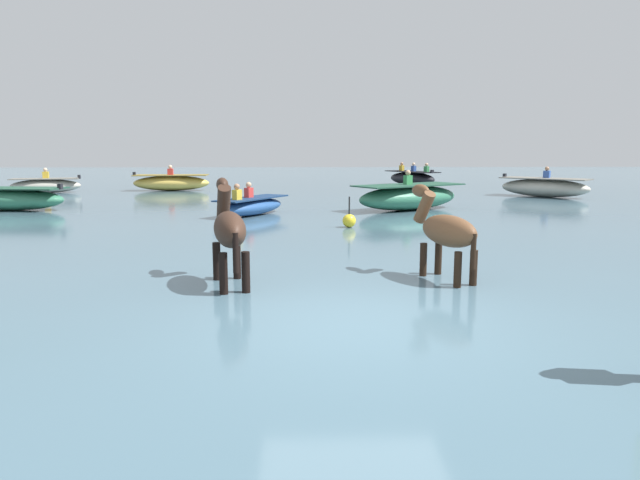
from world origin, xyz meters
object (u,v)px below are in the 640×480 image
object	(u,v)px
boat_far_offshore	(46,185)
horse_lead_bay	(446,233)
boat_mid_channel	(409,197)
boat_distant_east	(412,178)
boat_near_port	(171,183)
boat_distant_west	(545,187)
horse_trailing_dark_bay	(229,232)
channel_buoy	(349,220)
boat_near_starboard	(252,206)
boat_mid_outer	(10,199)

from	to	relation	value
boat_far_offshore	horse_lead_bay	bearing A→B (deg)	-52.08
boat_mid_channel	boat_distant_east	distance (m)	12.86
horse_lead_bay	boat_near_port	size ratio (longest dim) A/B	0.48
boat_distant_west	boat_far_offshore	distance (m)	22.45
boat_mid_channel	boat_distant_west	bearing A→B (deg)	36.31
horse_trailing_dark_bay	channel_buoy	distance (m)	6.79
boat_distant_west	boat_far_offshore	xyz separation A→B (m)	(-22.26, 2.92, -0.06)
horse_lead_bay	boat_distant_east	world-z (taller)	horse_lead_bay
horse_lead_bay	horse_trailing_dark_bay	size ratio (longest dim) A/B	0.93
boat_near_port	boat_near_starboard	bearing A→B (deg)	-65.14
boat_distant_west	channel_buoy	size ratio (longest dim) A/B	4.53
boat_distant_west	channel_buoy	world-z (taller)	boat_distant_west
horse_trailing_dark_bay	boat_distant_east	world-z (taller)	horse_trailing_dark_bay
boat_far_offshore	boat_mid_outer	size ratio (longest dim) A/B	0.84
boat_distant_west	boat_mid_channel	world-z (taller)	boat_mid_channel
boat_distant_west	boat_near_starboard	world-z (taller)	boat_distant_west
horse_lead_bay	boat_far_offshore	size ratio (longest dim) A/B	0.55
boat_distant_west	horse_trailing_dark_bay	bearing A→B (deg)	-126.29
boat_distant_west	boat_far_offshore	bearing A→B (deg)	172.53
horse_trailing_dark_bay	boat_mid_outer	xyz separation A→B (m)	(-8.69, 10.88, -0.45)
boat_near_starboard	boat_distant_east	distance (m)	15.96
horse_lead_bay	horse_trailing_dark_bay	distance (m)	3.38
boat_mid_outer	boat_distant_west	bearing A→B (deg)	13.10
horse_trailing_dark_bay	boat_far_offshore	distance (m)	21.43
boat_far_offshore	channel_buoy	bearing A→B (deg)	-42.69
horse_lead_bay	channel_buoy	xyz separation A→B (m)	(-1.03, 6.08, -0.57)
horse_trailing_dark_bay	boat_mid_channel	bearing A→B (deg)	66.12
boat_near_starboard	channel_buoy	distance (m)	4.03
horse_lead_bay	boat_near_starboard	xyz separation A→B (m)	(-3.84, 8.98, -0.47)
horse_lead_bay	boat_far_offshore	xyz separation A→B (m)	(-14.20, 18.23, -0.41)
boat_near_port	boat_distant_east	bearing A→B (deg)	16.03
boat_far_offshore	channel_buoy	world-z (taller)	boat_far_offshore
boat_mid_outer	boat_distant_east	bearing A→B (deg)	37.85
boat_distant_east	channel_buoy	world-z (taller)	boat_distant_east
boat_near_port	channel_buoy	bearing A→B (deg)	-60.17
boat_distant_west	boat_far_offshore	world-z (taller)	boat_distant_west
horse_lead_bay	channel_buoy	world-z (taller)	horse_lead_bay
boat_mid_outer	boat_near_starboard	distance (m)	8.39
channel_buoy	boat_distant_west	bearing A→B (deg)	45.43
horse_lead_bay	boat_near_starboard	world-z (taller)	horse_lead_bay
horse_trailing_dark_bay	boat_near_port	size ratio (longest dim) A/B	0.52
boat_mid_channel	boat_near_port	world-z (taller)	boat_mid_channel
boat_distant_east	channel_buoy	xyz separation A→B (m)	(-4.86, -16.89, -0.21)
horse_trailing_dark_bay	boat_near_starboard	world-z (taller)	horse_trailing_dark_bay
boat_mid_channel	boat_near_starboard	bearing A→B (deg)	-165.01
horse_lead_bay	boat_near_port	world-z (taller)	horse_lead_bay
boat_mid_channel	boat_mid_outer	bearing A→B (deg)	178.88
boat_near_starboard	channel_buoy	world-z (taller)	boat_near_starboard
boat_mid_outer	horse_trailing_dark_bay	bearing A→B (deg)	-51.38
boat_near_port	horse_trailing_dark_bay	bearing A→B (deg)	-74.93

